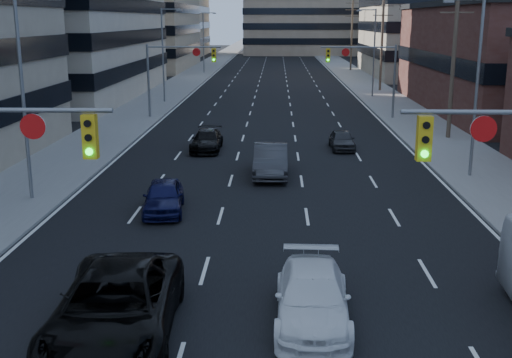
{
  "coord_description": "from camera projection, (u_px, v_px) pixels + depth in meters",
  "views": [
    {
      "loc": [
        0.51,
        -7.48,
        7.97
      ],
      "look_at": [
        -0.24,
        15.62,
        2.2
      ],
      "focal_mm": 45.0,
      "sensor_mm": 36.0,
      "label": 1
    }
  ],
  "objects": [
    {
      "name": "streetlight_left_near",
      "position": [
        26.0,
        89.0,
        27.69
      ],
      "size": [
        2.03,
        0.22,
        9.0
      ],
      "color": "slate",
      "rests_on": "ground"
    },
    {
      "name": "signal_far_left",
      "position": [
        176.0,
        66.0,
        52.03
      ],
      "size": [
        6.09,
        0.33,
        6.0
      ],
      "color": "slate",
      "rests_on": "ground"
    },
    {
      "name": "sedan_grey_center",
      "position": [
        271.0,
        160.0,
        33.4
      ],
      "size": [
        1.75,
        4.99,
        1.64
      ],
      "primitive_type": "imported",
      "rotation": [
        0.0,
        0.0,
        0.0
      ],
      "color": "#313134",
      "rests_on": "ground"
    },
    {
      "name": "utility_pole_block",
      "position": [
        454.0,
        53.0,
        42.32
      ],
      "size": [
        2.2,
        0.28,
        11.0
      ],
      "color": "#4C3D2D",
      "rests_on": "ground"
    },
    {
      "name": "streetlight_left_mid",
      "position": [
        164.0,
        50.0,
        61.63
      ],
      "size": [
        2.03,
        0.22,
        9.0
      ],
      "color": "slate",
      "rests_on": "ground"
    },
    {
      "name": "sidewalk_right",
      "position": [
        329.0,
        58.0,
        134.88
      ],
      "size": [
        5.0,
        300.0,
        0.15
      ],
      "primitive_type": "cube",
      "color": "slate",
      "rests_on": "ground"
    },
    {
      "name": "sedan_black_far",
      "position": [
        207.0,
        141.0,
        39.85
      ],
      "size": [
        1.82,
        4.42,
        1.28
      ],
      "primitive_type": "imported",
      "rotation": [
        0.0,
        0.0,
        -0.01
      ],
      "color": "black",
      "rests_on": "ground"
    },
    {
      "name": "office_left_far",
      "position": [
        128.0,
        19.0,
        104.99
      ],
      "size": [
        20.0,
        30.0,
        16.0
      ],
      "primitive_type": "cube",
      "color": "gray",
      "rests_on": "ground"
    },
    {
      "name": "road_surface",
      "position": [
        275.0,
        58.0,
        135.26
      ],
      "size": [
        18.0,
        300.0,
        0.02
      ],
      "primitive_type": "cube",
      "color": "black",
      "rests_on": "ground"
    },
    {
      "name": "bg_block_right",
      "position": [
        429.0,
        29.0,
        132.81
      ],
      "size": [
        22.0,
        22.0,
        12.0
      ],
      "primitive_type": "cube",
      "color": "gray",
      "rests_on": "ground"
    },
    {
      "name": "streetlight_right_far",
      "position": [
        373.0,
        48.0,
        65.83
      ],
      "size": [
        2.03,
        0.22,
        9.0
      ],
      "color": "slate",
      "rests_on": "ground"
    },
    {
      "name": "streetlight_right_near",
      "position": [
        474.0,
        80.0,
        31.89
      ],
      "size": [
        2.03,
        0.22,
        9.0
      ],
      "color": "slate",
      "rests_on": "ground"
    },
    {
      "name": "sidewalk_left",
      "position": [
        220.0,
        58.0,
        135.6
      ],
      "size": [
        5.0,
        300.0,
        0.15
      ],
      "primitive_type": "cube",
      "color": "slate",
      "rests_on": "ground"
    },
    {
      "name": "bg_block_left",
      "position": [
        150.0,
        10.0,
        143.42
      ],
      "size": [
        24.0,
        24.0,
        20.0
      ],
      "primitive_type": "cube",
      "color": "#ADA089",
      "rests_on": "ground"
    },
    {
      "name": "sedan_blue",
      "position": [
        164.0,
        197.0,
        27.07
      ],
      "size": [
        2.05,
        4.2,
        1.38
      ],
      "primitive_type": "imported",
      "rotation": [
        0.0,
        0.0,
        0.11
      ],
      "color": "#0D0F37",
      "rests_on": "ground"
    },
    {
      "name": "signal_far_right",
      "position": [
        366.0,
        66.0,
        51.55
      ],
      "size": [
        6.09,
        0.33,
        6.0
      ],
      "color": "slate",
      "rests_on": "ground"
    },
    {
      "name": "streetlight_left_far",
      "position": [
        205.0,
        39.0,
        95.57
      ],
      "size": [
        2.03,
        0.22,
        9.0
      ],
      "color": "slate",
      "rests_on": "ground"
    },
    {
      "name": "sedan_grey_right",
      "position": [
        342.0,
        140.0,
        40.26
      ],
      "size": [
        1.53,
        3.63,
        1.22
      ],
      "primitive_type": "imported",
      "rotation": [
        0.0,
        0.0,
        0.02
      ],
      "color": "#2E2E30",
      "rests_on": "ground"
    },
    {
      "name": "office_right_far",
      "position": [
        448.0,
        26.0,
        92.05
      ],
      "size": [
        22.0,
        28.0,
        14.0
      ],
      "primitive_type": "cube",
      "color": "gray",
      "rests_on": "ground"
    },
    {
      "name": "utility_pole_distant",
      "position": [
        352.0,
        34.0,
        100.51
      ],
      "size": [
        2.2,
        0.28,
        11.0
      ],
      "color": "#4C3D2D",
      "rests_on": "ground"
    },
    {
      "name": "utility_pole_midblock",
      "position": [
        382.0,
        40.0,
        71.42
      ],
      "size": [
        2.2,
        0.28,
        11.0
      ],
      "color": "#4C3D2D",
      "rests_on": "ground"
    },
    {
      "name": "black_pickup",
      "position": [
        115.0,
        308.0,
        16.16
      ],
      "size": [
        3.32,
        6.62,
        1.8
      ],
      "primitive_type": "imported",
      "rotation": [
        0.0,
        0.0,
        0.05
      ],
      "color": "black",
      "rests_on": "ground"
    },
    {
      "name": "white_van",
      "position": [
        312.0,
        298.0,
        17.21
      ],
      "size": [
        2.12,
        4.92,
        1.41
      ],
      "primitive_type": "imported",
      "rotation": [
        0.0,
        0.0,
        -0.03
      ],
      "color": "silver",
      "rests_on": "ground"
    }
  ]
}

